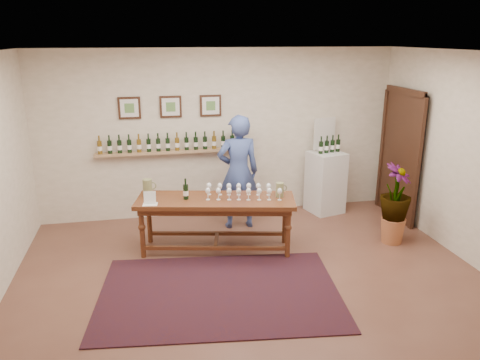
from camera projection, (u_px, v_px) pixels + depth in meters
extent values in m
plane|color=brown|center=(253.00, 281.00, 5.93)|extent=(6.00, 6.00, 0.00)
plane|color=#F0E1CB|center=(220.00, 134.00, 7.85)|extent=(6.00, 0.00, 6.00)
plane|color=#F0E1CB|center=(337.00, 278.00, 3.17)|extent=(6.00, 0.00, 6.00)
plane|color=#F0E1CB|center=(478.00, 162.00, 6.09)|extent=(0.00, 5.00, 5.00)
plane|color=silver|center=(255.00, 53.00, 5.10)|extent=(6.00, 6.00, 0.00)
cube|color=tan|center=(173.00, 152.00, 7.69)|extent=(2.50, 0.16, 0.04)
cube|color=black|center=(402.00, 157.00, 7.77)|extent=(0.10, 1.00, 2.10)
cube|color=#331B11|center=(399.00, 157.00, 7.76)|extent=(0.04, 1.12, 2.22)
cube|color=#331B11|center=(129.00, 108.00, 7.41)|extent=(0.35, 0.03, 0.35)
cube|color=silver|center=(129.00, 108.00, 7.39)|extent=(0.28, 0.01, 0.28)
cube|color=#5A8844|center=(129.00, 108.00, 7.39)|extent=(0.15, 0.00, 0.15)
cube|color=#331B11|center=(171.00, 107.00, 7.54)|extent=(0.35, 0.03, 0.35)
cube|color=silver|center=(171.00, 107.00, 7.52)|extent=(0.28, 0.01, 0.28)
cube|color=#5A8844|center=(171.00, 107.00, 7.51)|extent=(0.15, 0.00, 0.15)
cube|color=#331B11|center=(211.00, 106.00, 7.66)|extent=(0.35, 0.03, 0.35)
cube|color=silver|center=(211.00, 106.00, 7.64)|extent=(0.28, 0.01, 0.28)
cube|color=#5A8844|center=(211.00, 106.00, 7.64)|extent=(0.15, 0.00, 0.15)
cube|color=#4F190E|center=(220.00, 292.00, 5.65)|extent=(3.07, 2.24, 0.02)
cube|color=#4E2913|center=(216.00, 200.00, 6.58)|extent=(2.32, 1.15, 0.06)
cube|color=#4E2913|center=(216.00, 205.00, 6.60)|extent=(2.17, 1.01, 0.10)
cylinder|color=#4E2913|center=(142.00, 233.00, 6.46)|extent=(0.08, 0.08, 0.73)
cylinder|color=#4E2913|center=(288.00, 234.00, 6.45)|extent=(0.08, 0.08, 0.73)
cylinder|color=#4E2913|center=(149.00, 219.00, 6.95)|extent=(0.08, 0.08, 0.73)
cylinder|color=#4E2913|center=(285.00, 220.00, 6.93)|extent=(0.08, 0.08, 0.73)
cube|color=#4E2913|center=(215.00, 248.00, 6.52)|extent=(1.98, 0.47, 0.05)
cube|color=#4E2913|center=(217.00, 233.00, 7.00)|extent=(1.98, 0.47, 0.05)
cube|color=#4E2913|center=(216.00, 240.00, 6.76)|extent=(0.15, 0.50, 0.05)
cube|color=silver|center=(150.00, 198.00, 6.33)|extent=(0.21, 0.16, 0.18)
cube|color=silver|center=(325.00, 182.00, 8.14)|extent=(0.65, 0.65, 1.07)
cube|color=silver|center=(324.00, 133.00, 8.06)|extent=(0.42, 0.13, 0.60)
cone|color=#A45D36|center=(392.00, 230.00, 6.99)|extent=(0.36, 0.36, 0.38)
imported|color=#1A3114|center=(396.00, 197.00, 6.84)|extent=(0.78, 0.78, 0.66)
imported|color=#394C88|center=(238.00, 172.00, 7.37)|extent=(0.67, 0.44, 1.83)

